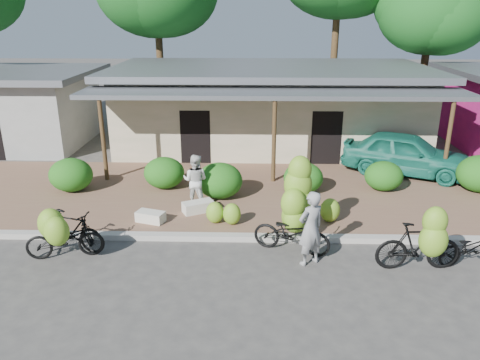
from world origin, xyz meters
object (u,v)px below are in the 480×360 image
at_px(sack_far, 151,217).
at_px(bike_center, 295,214).
at_px(sack_near, 198,207).
at_px(bystander, 195,180).
at_px(teal_van, 406,154).
at_px(bike_left, 68,229).
at_px(bike_right, 422,243).
at_px(vendor, 311,228).
at_px(bike_far_left, 64,238).
at_px(tree_near_right, 427,10).
at_px(bike_far_right, 472,248).

bearing_deg(sack_far, bike_center, -16.44).
relative_size(sack_near, bystander, 0.55).
xyz_separation_m(bystander, teal_van, (6.95, 3.02, -0.04)).
bearing_deg(teal_van, bike_left, 144.94).
bearing_deg(bike_left, bike_right, -77.96).
bearing_deg(bike_left, vendor, -76.83).
height_order(bike_center, teal_van, bike_center).
xyz_separation_m(bike_far_left, bystander, (2.70, 3.03, 0.35)).
distance_m(bike_right, sack_far, 6.83).
xyz_separation_m(bike_center, vendor, (0.29, -0.81, 0.01)).
distance_m(bike_center, sack_near, 3.19).
xyz_separation_m(tree_near_right, sack_near, (-9.53, -11.12, -5.27)).
bearing_deg(teal_van, bike_far_right, -158.85).
bearing_deg(bike_right, bike_center, 64.18).
xyz_separation_m(tree_near_right, bike_far_right, (-3.02, -13.67, -5.12)).
bearing_deg(vendor, bike_center, -102.11).
height_order(sack_near, sack_far, sack_near).
height_order(tree_near_right, sack_near, tree_near_right).
bearing_deg(bike_left, bike_far_left, -161.91).
height_order(bike_far_right, sack_far, bike_far_right).
bearing_deg(tree_near_right, bystander, -132.20).
height_order(tree_near_right, vendor, tree_near_right).
bearing_deg(teal_van, bike_right, -169.84).
distance_m(bike_far_right, teal_van, 6.08).
bearing_deg(bystander, teal_van, -143.42).
bearing_deg(bike_right, bike_far_left, 84.35).
height_order(bike_far_right, vendor, vendor).
relative_size(bike_center, bystander, 1.47).
bearing_deg(bike_far_right, bike_center, 66.35).
relative_size(bike_center, bike_far_right, 1.33).
height_order(bike_far_right, bystander, bystander).
bearing_deg(bike_right, teal_van, -16.99).
bearing_deg(bike_right, bystander, 54.46).
relative_size(bike_far_left, sack_near, 2.19).
distance_m(bike_right, bystander, 6.34).
bearing_deg(bike_left, sack_near, -34.65).
bearing_deg(bike_far_right, vendor, 78.01).
distance_m(tree_near_right, bike_far_right, 14.91).
relative_size(bike_far_left, teal_van, 0.44).
bearing_deg(bystander, sack_near, 116.38).
bearing_deg(vendor, bike_right, 140.79).
relative_size(bike_left, bike_right, 0.93).
xyz_separation_m(bike_center, bike_far_right, (3.96, -0.75, -0.45)).
relative_size(bike_far_left, bike_right, 0.97).
relative_size(bike_far_left, bike_left, 1.04).
bearing_deg(bike_right, bike_far_right, -76.58).
bearing_deg(sack_near, bike_right, -29.29).
bearing_deg(vendor, teal_van, -154.74).
distance_m(bike_center, bike_far_right, 4.05).
height_order(vendor, teal_van, vendor).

